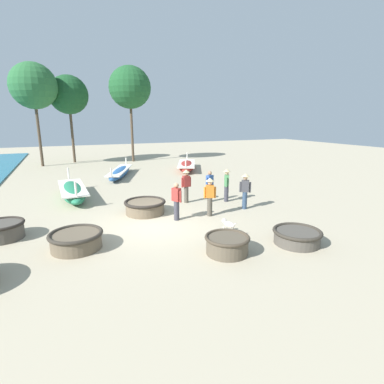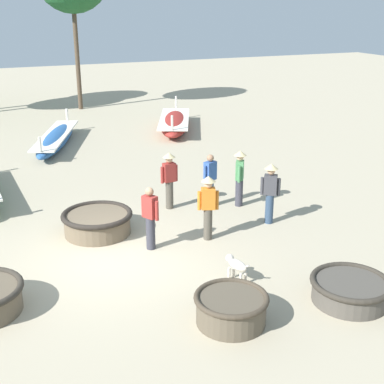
{
  "view_description": "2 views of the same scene",
  "coord_description": "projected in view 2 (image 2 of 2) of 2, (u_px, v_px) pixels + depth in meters",
  "views": [
    {
      "loc": [
        -3.05,
        -10.88,
        4.08
      ],
      "look_at": [
        2.28,
        1.58,
        0.76
      ],
      "focal_mm": 28.0,
      "sensor_mm": 36.0,
      "label": 1
    },
    {
      "loc": [
        -2.71,
        -11.0,
        5.7
      ],
      "look_at": [
        2.57,
        1.32,
        0.87
      ],
      "focal_mm": 50.0,
      "sensor_mm": 36.0,
      "label": 2
    }
  ],
  "objects": [
    {
      "name": "dog",
      "position": [
        236.0,
        265.0,
        11.38
      ],
      "size": [
        0.33,
        0.67,
        0.55
      ],
      "color": "beige",
      "rests_on": "ground"
    },
    {
      "name": "coracle_center",
      "position": [
        350.0,
        289.0,
        10.63
      ],
      "size": [
        1.61,
        1.61,
        0.49
      ],
      "color": "#4C473F",
      "rests_on": "ground"
    },
    {
      "name": "long_boat_red_hull",
      "position": [
        56.0,
        139.0,
        22.0
      ],
      "size": [
        2.95,
        5.71,
        1.05
      ],
      "color": "#285693",
      "rests_on": "ground"
    },
    {
      "name": "fisherman_with_hat",
      "position": [
        150.0,
        217.0,
        12.72
      ],
      "size": [
        0.35,
        0.48,
        1.57
      ],
      "color": "#383842",
      "rests_on": "ground"
    },
    {
      "name": "coracle_upturned",
      "position": [
        231.0,
        308.0,
        9.91
      ],
      "size": [
        1.41,
        1.41,
        0.58
      ],
      "color": "brown",
      "rests_on": "ground"
    },
    {
      "name": "ground_plane",
      "position": [
        113.0,
        259.0,
        12.45
      ],
      "size": [
        80.0,
        80.0,
        0.0
      ],
      "primitive_type": "plane",
      "color": "tan"
    },
    {
      "name": "fisherman_standing_right",
      "position": [
        169.0,
        177.0,
        15.2
      ],
      "size": [
        0.53,
        0.36,
        1.67
      ],
      "color": "#4C473D",
      "rests_on": "ground"
    },
    {
      "name": "fisherman_hauling",
      "position": [
        270.0,
        189.0,
        14.17
      ],
      "size": [
        0.45,
        0.38,
        1.67
      ],
      "color": "#2D425B",
      "rests_on": "ground"
    },
    {
      "name": "fisherman_by_coracle",
      "position": [
        240.0,
        175.0,
        15.39
      ],
      "size": [
        0.37,
        0.46,
        1.67
      ],
      "color": "#383842",
      "rests_on": "ground"
    },
    {
      "name": "coracle_beside_post",
      "position": [
        97.0,
        222.0,
        13.74
      ],
      "size": [
        1.83,
        1.83,
        0.59
      ],
      "color": "brown",
      "rests_on": "ground"
    },
    {
      "name": "fisherman_standing_left",
      "position": [
        208.0,
        203.0,
        13.2
      ],
      "size": [
        0.51,
        0.36,
        1.67
      ],
      "color": "#4C473D",
      "rests_on": "ground"
    },
    {
      "name": "fisherman_crouching",
      "position": [
        210.0,
        179.0,
        15.38
      ],
      "size": [
        0.5,
        0.33,
        1.57
      ],
      "color": "#2D425B",
      "rests_on": "ground"
    },
    {
      "name": "long_boat_green_hull",
      "position": [
        174.0,
        123.0,
        24.73
      ],
      "size": [
        3.23,
        5.25,
        1.17
      ],
      "color": "maroon",
      "rests_on": "ground"
    }
  ]
}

